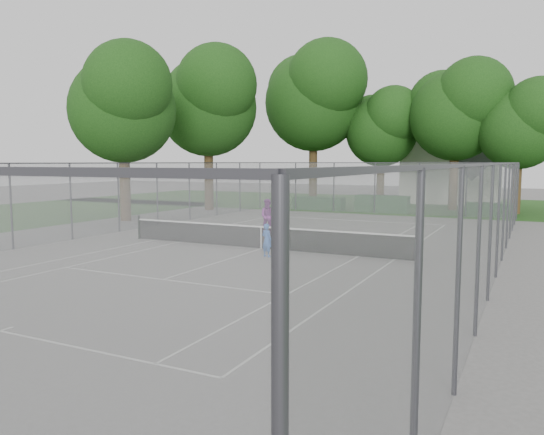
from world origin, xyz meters
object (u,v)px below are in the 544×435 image
at_px(house, 452,158).
at_px(woman_player, 268,216).
at_px(tennis_net, 261,236).
at_px(girl_player, 267,240).

bearing_deg(house, woman_player, -101.62).
bearing_deg(tennis_net, woman_player, 113.22).
height_order(tennis_net, woman_player, woman_player).
relative_size(tennis_net, house, 1.32).
bearing_deg(woman_player, house, 57.96).
relative_size(house, woman_player, 5.63).
distance_m(girl_player, woman_player, 6.42).
bearing_deg(tennis_net, house, 83.47).
height_order(house, woman_player, house).
xyz_separation_m(tennis_net, house, (3.38, 29.52, 3.41)).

